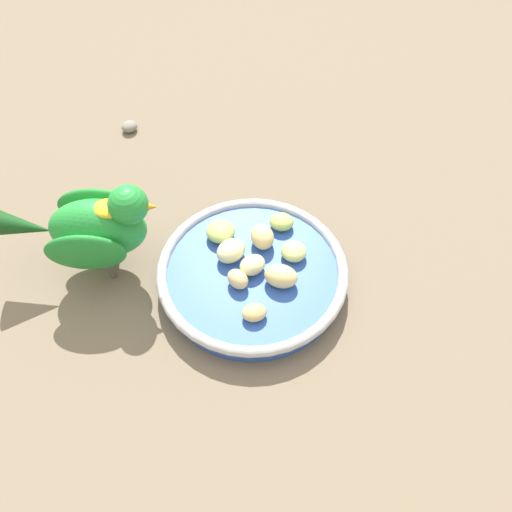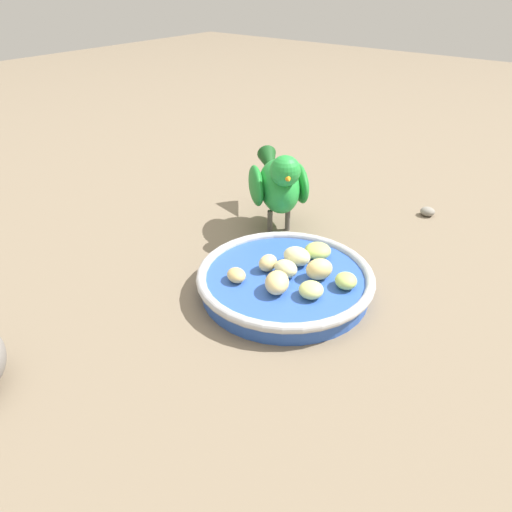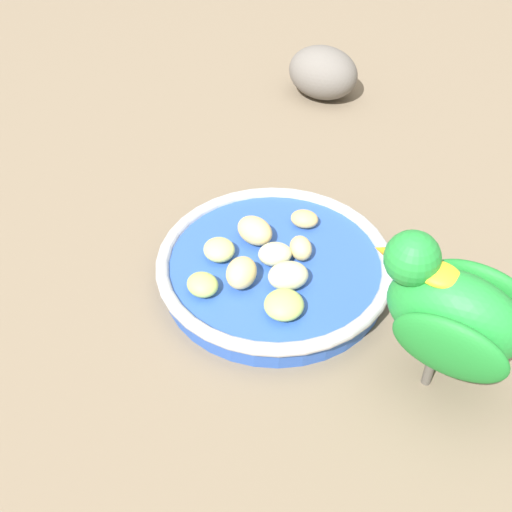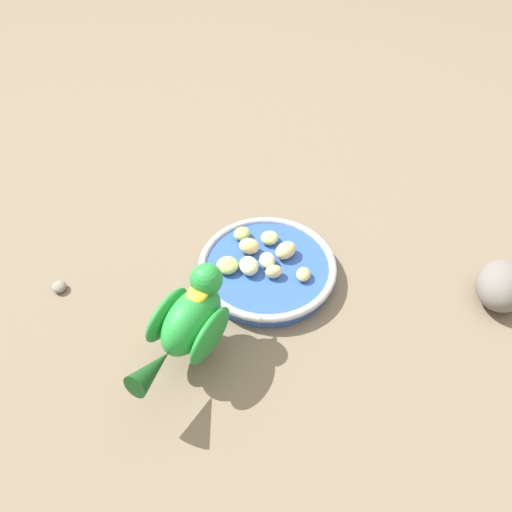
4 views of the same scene
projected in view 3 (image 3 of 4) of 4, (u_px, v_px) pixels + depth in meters
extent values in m
plane|color=#756651|center=(270.00, 289.00, 0.67)|extent=(4.00, 4.00, 0.00)
cylinder|color=#2D56B7|center=(275.00, 272.00, 0.67)|extent=(0.22, 0.22, 0.03)
torus|color=#B7BABF|center=(275.00, 262.00, 0.66)|extent=(0.23, 0.23, 0.01)
ellipsoid|color=beige|center=(288.00, 276.00, 0.63)|extent=(0.03, 0.04, 0.02)
ellipsoid|color=tan|center=(304.00, 219.00, 0.69)|extent=(0.03, 0.04, 0.02)
ellipsoid|color=beige|center=(275.00, 254.00, 0.65)|extent=(0.03, 0.04, 0.02)
ellipsoid|color=#E5C67F|center=(241.00, 273.00, 0.63)|extent=(0.04, 0.04, 0.03)
ellipsoid|color=#E5C67F|center=(255.00, 231.00, 0.67)|extent=(0.05, 0.05, 0.03)
ellipsoid|color=#E5C67F|center=(301.00, 248.00, 0.66)|extent=(0.03, 0.02, 0.02)
ellipsoid|color=#B2CC66|center=(203.00, 285.00, 0.62)|extent=(0.04, 0.04, 0.02)
ellipsoid|color=#B2CC66|center=(285.00, 305.00, 0.60)|extent=(0.05, 0.05, 0.02)
ellipsoid|color=#C6D17A|center=(219.00, 250.00, 0.66)|extent=(0.04, 0.04, 0.02)
cylinder|color=#59544C|center=(429.00, 369.00, 0.57)|extent=(0.01, 0.01, 0.04)
cylinder|color=#59544C|center=(441.00, 346.00, 0.59)|extent=(0.01, 0.01, 0.04)
ellipsoid|color=green|center=(454.00, 315.00, 0.54)|extent=(0.12, 0.12, 0.08)
ellipsoid|color=#1E7F2D|center=(449.00, 348.00, 0.51)|extent=(0.08, 0.08, 0.06)
ellipsoid|color=#1E7F2D|center=(478.00, 292.00, 0.56)|extent=(0.08, 0.08, 0.06)
sphere|color=green|center=(412.00, 258.00, 0.53)|extent=(0.06, 0.06, 0.05)
cone|color=orange|center=(386.00, 252.00, 0.54)|extent=(0.03, 0.03, 0.02)
ellipsoid|color=yellow|center=(439.00, 274.00, 0.52)|extent=(0.05, 0.05, 0.01)
ellipsoid|color=slate|center=(323.00, 73.00, 0.92)|extent=(0.12, 0.12, 0.07)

